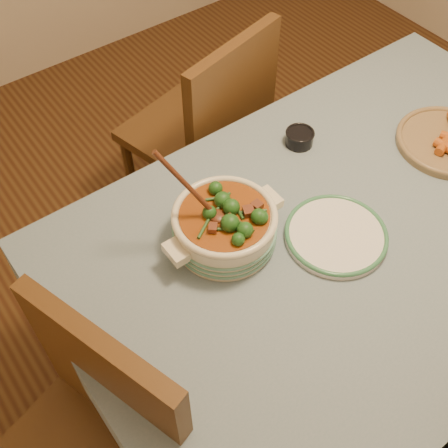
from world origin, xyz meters
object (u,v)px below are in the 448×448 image
chair_far (209,128)px  dining_table (354,241)px  stew_casserole (224,224)px  white_plate (336,235)px  fried_plate (448,140)px  condiment_bowl (300,137)px

chair_far → dining_table: bearing=74.8°
stew_casserole → white_plate: stew_casserole is taller
stew_casserole → chair_far: 0.75m
fried_plate → dining_table: bearing=-172.4°
dining_table → fried_plate: (0.44, 0.06, 0.11)m
dining_table → stew_casserole: bearing=153.2°
condiment_bowl → chair_far: size_ratio=0.11×
white_plate → fried_plate: fried_plate is taller
white_plate → stew_casserole: bearing=145.0°
stew_casserole → dining_table: bearing=-26.8°
dining_table → fried_plate: bearing=7.6°
fried_plate → stew_casserole: bearing=171.6°
dining_table → white_plate: bearing=-179.4°
white_plate → chair_far: 0.81m
dining_table → white_plate: white_plate is taller
white_plate → chair_far: chair_far is taller
condiment_bowl → chair_far: chair_far is taller
stew_casserole → white_plate: (0.25, -0.17, -0.06)m
stew_casserole → fried_plate: 0.79m
dining_table → fried_plate: fried_plate is taller
stew_casserole → condiment_bowl: stew_casserole is taller
stew_casserole → white_plate: 0.31m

